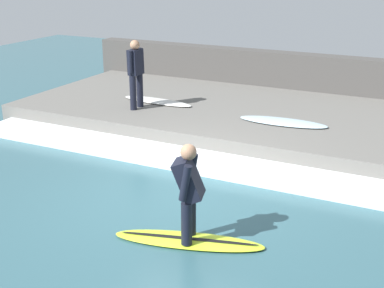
% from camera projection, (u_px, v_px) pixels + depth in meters
% --- Properties ---
extents(ground_plane, '(28.00, 28.00, 0.00)m').
position_uv_depth(ground_plane, '(175.00, 196.00, 8.63)').
color(ground_plane, '#335B66').
extents(concrete_ledge, '(4.40, 10.85, 0.44)m').
position_uv_depth(concrete_ledge, '(258.00, 120.00, 11.89)').
color(concrete_ledge, '#66635E').
rests_on(concrete_ledge, ground_plane).
extents(back_wall, '(0.50, 11.40, 1.34)m').
position_uv_depth(back_wall, '(291.00, 79.00, 13.81)').
color(back_wall, '#474442').
rests_on(back_wall, ground_plane).
extents(wave_foam_crest, '(0.81, 10.31, 0.19)m').
position_uv_depth(wave_foam_crest, '(209.00, 164.00, 9.73)').
color(wave_foam_crest, silver).
rests_on(wave_foam_crest, ground_plane).
extents(surfboard_riding, '(1.00, 2.11, 0.07)m').
position_uv_depth(surfboard_riding, '(189.00, 240.00, 7.23)').
color(surfboard_riding, '#BFE02D').
rests_on(surfboard_riding, ground_plane).
extents(surfer_riding, '(0.50, 0.48, 1.35)m').
position_uv_depth(surfer_riding, '(189.00, 188.00, 6.97)').
color(surfer_riding, black).
rests_on(surfer_riding, surfboard_riding).
extents(surfer_waiting_near, '(0.51, 0.23, 1.52)m').
position_uv_depth(surfer_waiting_near, '(136.00, 71.00, 11.69)').
color(surfer_waiting_near, black).
rests_on(surfer_waiting_near, concrete_ledge).
extents(surfboard_waiting_near, '(0.59, 1.85, 0.06)m').
position_uv_depth(surfboard_waiting_near, '(157.00, 101.00, 12.43)').
color(surfboard_waiting_near, white).
rests_on(surfboard_waiting_near, concrete_ledge).
extents(surfboard_spare, '(0.66, 1.85, 0.06)m').
position_uv_depth(surfboard_spare, '(283.00, 122.00, 10.88)').
color(surfboard_spare, silver).
rests_on(surfboard_spare, concrete_ledge).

